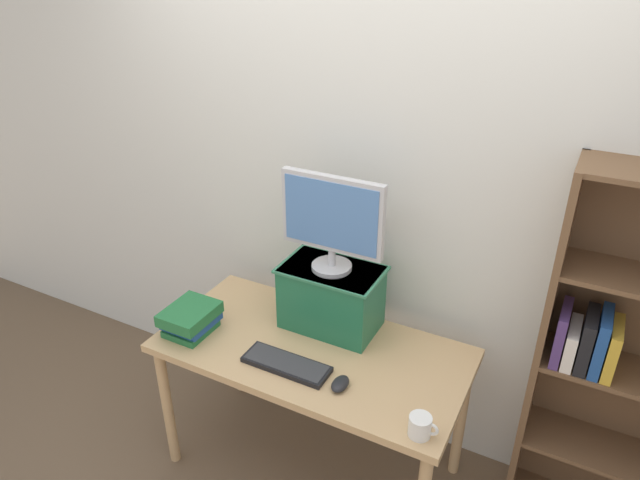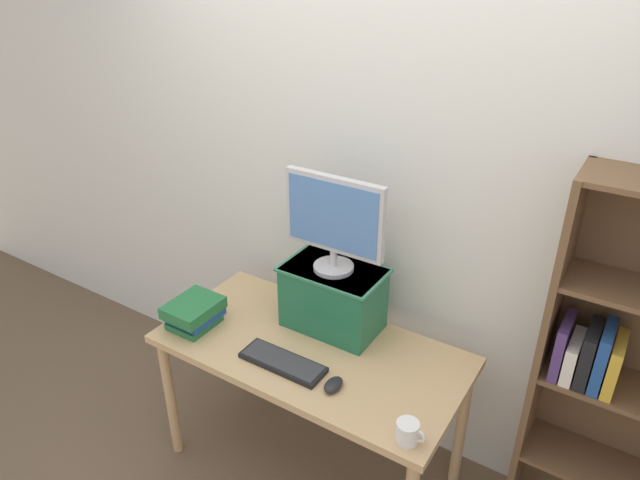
# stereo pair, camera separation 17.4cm
# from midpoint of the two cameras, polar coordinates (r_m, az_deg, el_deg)

# --- Properties ---
(ground_plane) EXTENTS (12.00, 12.00, 0.00)m
(ground_plane) POSITION_cam_midpoint_polar(r_m,az_deg,el_deg) (3.07, -2.46, -21.50)
(ground_plane) COLOR brown
(back_wall) EXTENTS (7.00, 0.08, 2.60)m
(back_wall) POSITION_cam_midpoint_polar(r_m,az_deg,el_deg) (2.65, 2.25, 4.92)
(back_wall) COLOR silver
(back_wall) RESTS_ON ground_plane
(desk) EXTENTS (1.37, 0.68, 0.73)m
(desk) POSITION_cam_midpoint_polar(r_m,az_deg,el_deg) (2.61, -2.75, -12.10)
(desk) COLOR tan
(desk) RESTS_ON ground_plane
(bookshelf_unit) EXTENTS (0.81, 0.28, 1.65)m
(bookshelf_unit) POSITION_cam_midpoint_polar(r_m,az_deg,el_deg) (2.54, 27.59, -11.62)
(bookshelf_unit) COLOR brown
(bookshelf_unit) RESTS_ON ground_plane
(riser_box) EXTENTS (0.45, 0.28, 0.30)m
(riser_box) POSITION_cam_midpoint_polar(r_m,az_deg,el_deg) (2.60, -0.76, -5.69)
(riser_box) COLOR #1E6642
(riser_box) RESTS_ON desk
(computer_monitor) EXTENTS (0.47, 0.18, 0.44)m
(computer_monitor) POSITION_cam_midpoint_polar(r_m,az_deg,el_deg) (2.41, -0.83, 2.00)
(computer_monitor) COLOR #B7B7BA
(computer_monitor) RESTS_ON riser_box
(keyboard) EXTENTS (0.38, 0.13, 0.02)m
(keyboard) POSITION_cam_midpoint_polar(r_m,az_deg,el_deg) (2.46, -5.45, -12.31)
(keyboard) COLOR black
(keyboard) RESTS_ON desk
(computer_mouse) EXTENTS (0.06, 0.10, 0.04)m
(computer_mouse) POSITION_cam_midpoint_polar(r_m,az_deg,el_deg) (2.35, -0.14, -14.25)
(computer_mouse) COLOR black
(computer_mouse) RESTS_ON desk
(book_stack) EXTENTS (0.21, 0.24, 0.12)m
(book_stack) POSITION_cam_midpoint_polar(r_m,az_deg,el_deg) (2.70, -14.65, -7.68)
(book_stack) COLOR #236B38
(book_stack) RESTS_ON desk
(coffee_mug) EXTENTS (0.11, 0.08, 0.08)m
(coffee_mug) POSITION_cam_midpoint_polar(r_m,az_deg,el_deg) (2.17, 7.66, -18.04)
(coffee_mug) COLOR white
(coffee_mug) RESTS_ON desk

